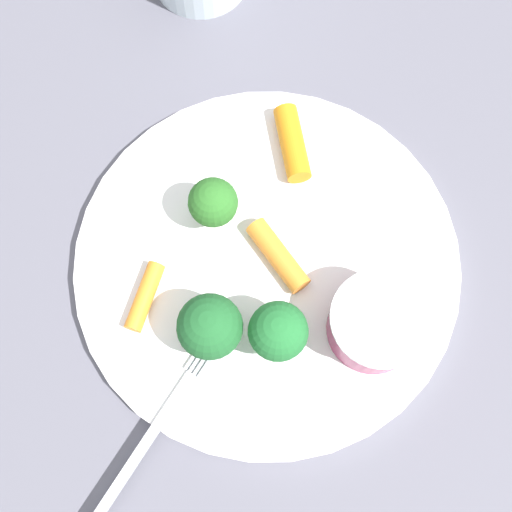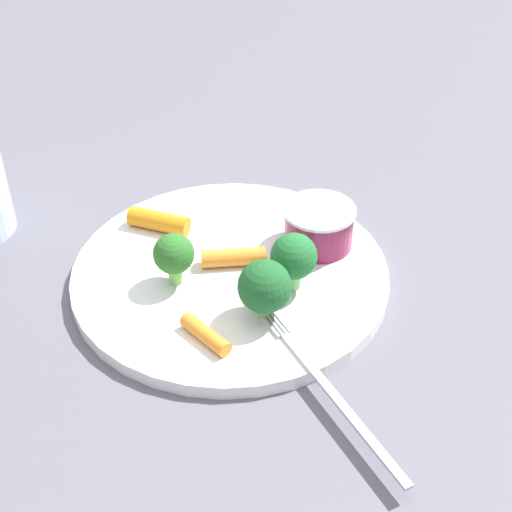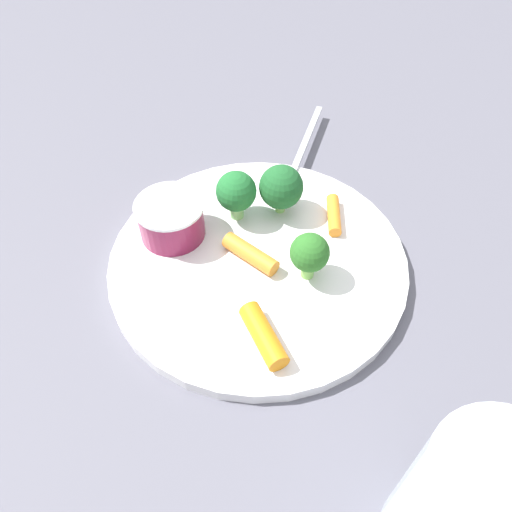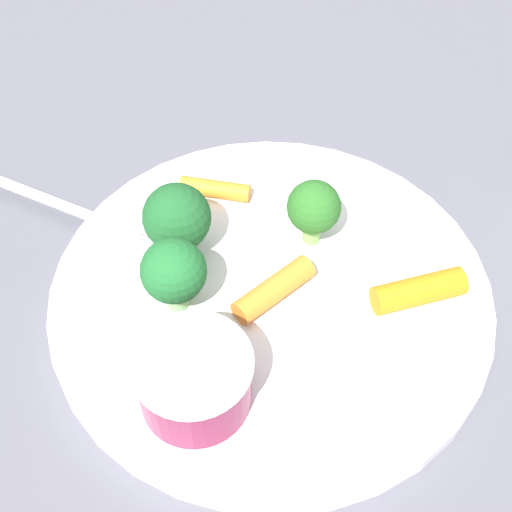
# 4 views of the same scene
# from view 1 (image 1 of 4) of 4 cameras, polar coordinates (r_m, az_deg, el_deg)

# --- Properties ---
(ground_plane) EXTENTS (2.40, 2.40, 0.00)m
(ground_plane) POSITION_cam_1_polar(r_m,az_deg,el_deg) (0.45, 0.98, -0.81)
(ground_plane) COLOR #595864
(plate) EXTENTS (0.27, 0.27, 0.01)m
(plate) POSITION_cam_1_polar(r_m,az_deg,el_deg) (0.44, 1.00, -0.58)
(plate) COLOR white
(plate) RESTS_ON ground_plane
(sauce_cup) EXTENTS (0.06, 0.06, 0.04)m
(sauce_cup) POSITION_cam_1_polar(r_m,az_deg,el_deg) (0.41, 10.66, -5.99)
(sauce_cup) COLOR maroon
(sauce_cup) RESTS_ON plate
(broccoli_floret_0) EXTENTS (0.04, 0.04, 0.05)m
(broccoli_floret_0) POSITION_cam_1_polar(r_m,az_deg,el_deg) (0.40, -4.15, -6.33)
(broccoli_floret_0) COLOR #83C467
(broccoli_floret_0) RESTS_ON plate
(broccoli_floret_1) EXTENTS (0.04, 0.04, 0.05)m
(broccoli_floret_1) POSITION_cam_1_polar(r_m,az_deg,el_deg) (0.39, 2.28, -6.75)
(broccoli_floret_1) COLOR #83C373
(broccoli_floret_1) RESTS_ON plate
(broccoli_floret_2) EXTENTS (0.03, 0.03, 0.05)m
(broccoli_floret_2) POSITION_cam_1_polar(r_m,az_deg,el_deg) (0.42, -3.86, 4.75)
(broccoli_floret_2) COLOR #81C35A
(broccoli_floret_2) RESTS_ON plate
(carrot_stick_0) EXTENTS (0.04, 0.05, 0.02)m
(carrot_stick_0) POSITION_cam_1_polar(r_m,az_deg,el_deg) (0.43, 1.91, 0.65)
(carrot_stick_0) COLOR orange
(carrot_stick_0) RESTS_ON plate
(carrot_stick_1) EXTENTS (0.02, 0.06, 0.02)m
(carrot_stick_1) POSITION_cam_1_polar(r_m,az_deg,el_deg) (0.46, 3.26, 10.04)
(carrot_stick_1) COLOR orange
(carrot_stick_1) RESTS_ON plate
(carrot_stick_2) EXTENTS (0.03, 0.05, 0.01)m
(carrot_stick_2) POSITION_cam_1_polar(r_m,az_deg,el_deg) (0.43, -9.92, -3.59)
(carrot_stick_2) COLOR orange
(carrot_stick_2) RESTS_ON plate
(fork) EXTENTS (0.12, 0.15, 0.00)m
(fork) POSITION_cam_1_polar(r_m,az_deg,el_deg) (0.42, -10.46, -17.04)
(fork) COLOR silver
(fork) RESTS_ON plate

